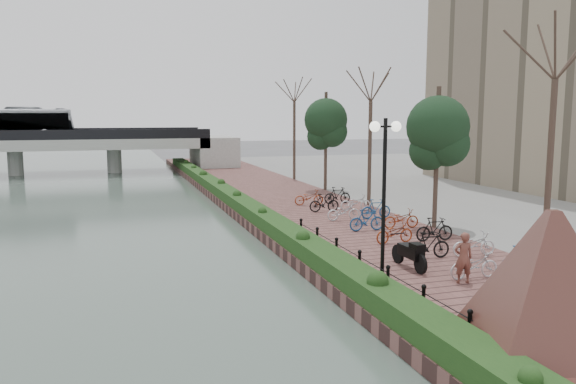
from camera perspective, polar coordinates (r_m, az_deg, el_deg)
name	(u,v)px	position (r m, az deg, el deg)	size (l,w,h in m)	color
ground	(359,324)	(16.00, 7.18, -13.13)	(220.00, 220.00, 0.00)	#59595B
promenade	(296,208)	(33.17, 0.82, -1.66)	(8.00, 75.00, 0.50)	brown
inland_pavement	(520,197)	(41.07, 22.52, -0.43)	(24.00, 75.00, 0.50)	gray
hedge	(231,196)	(34.60, -5.84, -0.38)	(1.10, 56.00, 0.60)	#173714
chain_fence	(373,271)	(18.03, 8.63, -7.89)	(0.10, 14.10, 0.70)	black
granite_monument	(549,283)	(13.42, 25.02, -8.38)	(5.89, 5.89, 3.21)	#49241F
lamppost	(385,167)	(17.06, 9.78, 2.54)	(1.02, 0.32, 5.12)	black
motorcycle	(409,252)	(19.69, 12.19, -6.02)	(0.56, 1.78, 1.11)	black
pedestrian	(463,258)	(18.38, 17.39, -6.38)	(0.59, 0.39, 1.62)	brown
bicycle_parking	(385,220)	(26.01, 9.80, -2.79)	(2.40, 17.32, 1.00)	silver
street_trees	(398,154)	(29.96, 11.08, 3.80)	(3.20, 37.12, 6.80)	#3B2A23
bridge	(14,140)	(59.23, -26.08, 4.75)	(36.00, 10.77, 6.50)	#9A9A95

